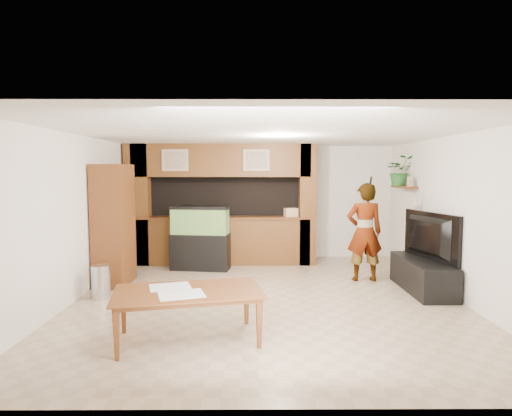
{
  "coord_description": "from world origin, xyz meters",
  "views": [
    {
      "loc": [
        -0.2,
        -6.73,
        2.03
      ],
      "look_at": [
        -0.17,
        0.6,
        1.39
      ],
      "focal_mm": 30.0,
      "sensor_mm": 36.0,
      "label": 1
    }
  ],
  "objects_px": {
    "pantry_cabinet": "(114,225)",
    "dining_table": "(189,316)",
    "person": "(364,232)",
    "television": "(424,236)",
    "aquarium": "(200,239)"
  },
  "relations": [
    {
      "from": "television",
      "to": "pantry_cabinet",
      "type": "bearing_deg",
      "value": 70.94
    },
    {
      "from": "pantry_cabinet",
      "to": "person",
      "type": "relative_size",
      "value": 1.18
    },
    {
      "from": "dining_table",
      "to": "pantry_cabinet",
      "type": "bearing_deg",
      "value": 111.66
    },
    {
      "from": "person",
      "to": "dining_table",
      "type": "bearing_deg",
      "value": 44.05
    },
    {
      "from": "pantry_cabinet",
      "to": "dining_table",
      "type": "distance_m",
      "value": 3.22
    },
    {
      "from": "television",
      "to": "aquarium",
      "type": "bearing_deg",
      "value": 54.07
    },
    {
      "from": "person",
      "to": "dining_table",
      "type": "height_order",
      "value": "person"
    },
    {
      "from": "aquarium",
      "to": "pantry_cabinet",
      "type": "bearing_deg",
      "value": -133.85
    },
    {
      "from": "aquarium",
      "to": "television",
      "type": "relative_size",
      "value": 0.94
    },
    {
      "from": "aquarium",
      "to": "person",
      "type": "height_order",
      "value": "person"
    },
    {
      "from": "person",
      "to": "television",
      "type": "bearing_deg",
      "value": 139.01
    },
    {
      "from": "pantry_cabinet",
      "to": "person",
      "type": "xyz_separation_m",
      "value": [
        4.53,
        0.21,
        -0.17
      ]
    },
    {
      "from": "pantry_cabinet",
      "to": "dining_table",
      "type": "bearing_deg",
      "value": -56.71
    },
    {
      "from": "dining_table",
      "to": "person",
      "type": "bearing_deg",
      "value": 33.49
    },
    {
      "from": "pantry_cabinet",
      "to": "television",
      "type": "distance_m",
      "value": 5.37
    }
  ]
}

